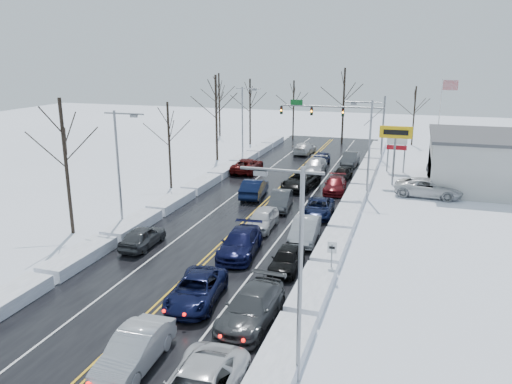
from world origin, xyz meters
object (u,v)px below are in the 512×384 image
(traffic_signal_mast, at_px, (342,115))
(tires_plus_sign, at_px, (396,136))
(flagpole, at_px, (441,113))
(oncoming_car_0, at_px, (254,197))

(traffic_signal_mast, bearing_deg, tires_plus_sign, -59.54)
(traffic_signal_mast, relative_size, tires_plus_sign, 2.21)
(traffic_signal_mast, distance_m, tires_plus_sign, 13.92)
(flagpole, height_order, oncoming_car_0, flagpole)
(traffic_signal_mast, distance_m, oncoming_car_0, 21.88)
(tires_plus_sign, bearing_deg, flagpole, 71.56)
(flagpole, distance_m, oncoming_car_0, 28.74)
(traffic_signal_mast, height_order, tires_plus_sign, traffic_signal_mast)
(traffic_signal_mast, height_order, oncoming_car_0, traffic_signal_mast)
(tires_plus_sign, relative_size, flagpole, 0.60)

